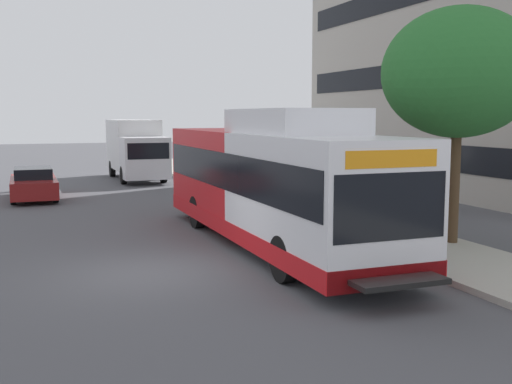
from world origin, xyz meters
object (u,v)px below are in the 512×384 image
street_tree_near_stop (459,73)px  box_truck_background (136,148)px  parked_car_far_lane (33,184)px  transit_bus (271,183)px

street_tree_near_stop → box_truck_background: 21.44m
box_truck_background → parked_car_far_lane: bearing=-129.3°
parked_car_far_lane → box_truck_background: 8.67m
box_truck_background → street_tree_near_stop: bearing=-77.0°
parked_car_far_lane → box_truck_background: size_ratio=0.64×
transit_bus → street_tree_near_stop: size_ratio=2.00×
parked_car_far_lane → box_truck_background: bearing=50.7°
transit_bus → box_truck_background: transit_bus is taller
transit_bus → parked_car_far_lane: 13.48m
street_tree_near_stop → parked_car_far_lane: (-10.21, 14.06, -3.91)m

